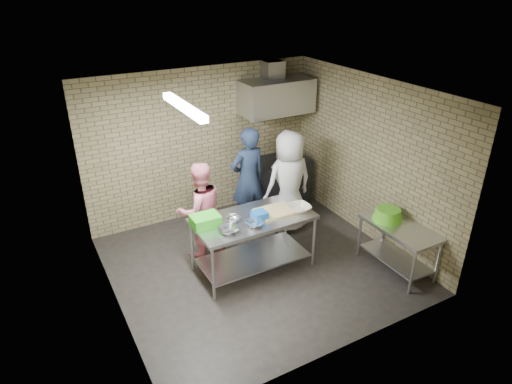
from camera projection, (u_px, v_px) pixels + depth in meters
floor at (257, 265)px, 6.98m from camera, size 4.20×4.20×0.00m
ceiling at (257, 92)px, 5.79m from camera, size 4.20×4.20×0.00m
back_wall at (202, 144)px, 7.96m from camera, size 4.20×0.06×2.70m
front_wall at (347, 256)px, 4.81m from camera, size 4.20×0.06×2.70m
left_wall at (106, 222)px, 5.47m from camera, size 0.06×4.00×2.70m
right_wall at (369, 159)px, 7.30m from camera, size 0.06×4.00×2.70m
prep_table at (253, 243)px, 6.73m from camera, size 1.76×0.88×0.88m
side_counter at (397, 247)px, 6.73m from camera, size 0.60×1.20×0.75m
stove at (276, 182)px, 8.66m from camera, size 1.20×0.70×0.90m
range_hood at (277, 97)px, 7.98m from camera, size 1.30×0.60×0.60m
hood_duct at (273, 69)px, 7.90m from camera, size 0.35×0.30×0.30m
wall_shelf at (285, 102)px, 8.33m from camera, size 0.80×0.20×0.04m
fluorescent_fixture at (184, 107)px, 5.38m from camera, size 0.10×1.25×0.08m
green_crate at (205, 221)px, 6.29m from camera, size 0.39×0.29×0.16m
blue_tub at (260, 216)px, 6.45m from camera, size 0.20×0.20×0.13m
cutting_board at (274, 211)px, 6.66m from camera, size 0.54×0.41×0.03m
mixing_bowl_a at (228, 230)px, 6.14m from camera, size 0.28×0.28×0.07m
mixing_bowl_b at (233, 219)px, 6.43m from camera, size 0.22×0.22×0.07m
mixing_bowl_c at (254, 224)px, 6.30m from camera, size 0.26×0.26×0.06m
ceramic_bowl at (299, 208)px, 6.70m from camera, size 0.35×0.35×0.08m
green_basin at (388, 214)px, 6.72m from camera, size 0.46×0.46×0.17m
bottle_red at (273, 98)px, 8.18m from camera, size 0.07×0.07×0.18m
bottle_green at (292, 96)px, 8.36m from camera, size 0.06×0.06×0.15m
man_navy at (248, 179)px, 7.66m from camera, size 0.70×0.49×1.83m
woman_pink at (200, 210)px, 6.92m from camera, size 0.77×0.61×1.57m
woman_white at (289, 182)px, 7.60m from camera, size 0.88×0.58×1.79m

